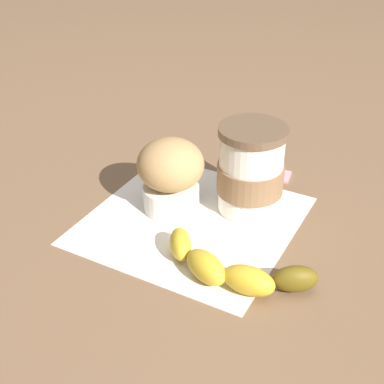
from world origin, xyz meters
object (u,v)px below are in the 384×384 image
at_px(coffee_cup, 251,171).
at_px(muffin, 171,173).
at_px(sugar_packet, 273,174).
at_px(banana, 230,268).

bearing_deg(coffee_cup, muffin, -53.18).
xyz_separation_m(muffin, sugar_packet, (-0.16, 0.07, -0.05)).
xyz_separation_m(muffin, banana, (0.07, 0.14, -0.04)).
bearing_deg(banana, coffee_cup, -156.12).
relative_size(coffee_cup, banana, 0.62).
bearing_deg(banana, sugar_packet, -161.72).
relative_size(coffee_cup, sugar_packet, 2.38).
distance_m(coffee_cup, banana, 0.15).
xyz_separation_m(coffee_cup, muffin, (0.06, -0.08, -0.00)).
height_order(banana, sugar_packet, banana).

